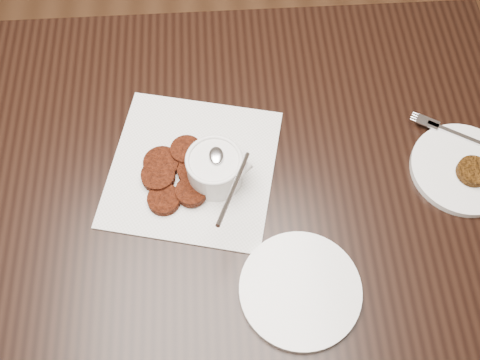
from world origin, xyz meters
The scene contains 7 objects.
floor centered at (0.00, 0.00, 0.00)m, with size 4.00×4.00×0.00m, color brown.
table centered at (0.02, 0.02, 0.38)m, with size 1.33×0.85×0.75m, color black.
napkin centered at (0.06, 0.06, 0.75)m, with size 0.29×0.29×0.00m, color silver.
sauce_ramekin centered at (0.10, 0.03, 0.82)m, with size 0.13×0.13×0.13m, color silver, non-canonical shape.
patty_cluster centered at (0.02, 0.04, 0.76)m, with size 0.22×0.22×0.02m, color #5F1F0C, non-canonical shape.
plate_with_patty centered at (0.54, 0.02, 0.76)m, with size 0.19×0.19×0.03m, color white, non-canonical shape.
plate_empty centered at (0.22, -0.18, 0.76)m, with size 0.20×0.20×0.01m, color white.
Camera 1 is at (0.11, -0.42, 1.60)m, focal length 40.19 mm.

